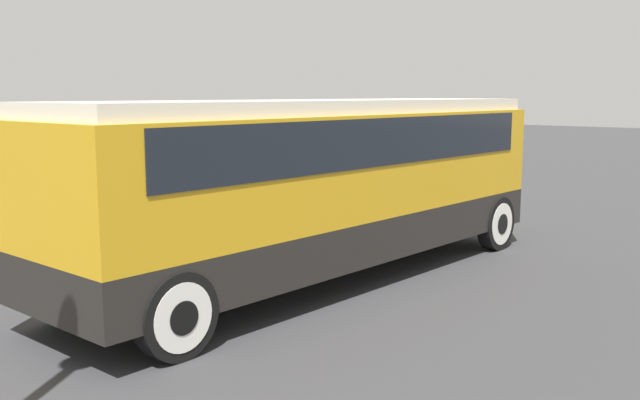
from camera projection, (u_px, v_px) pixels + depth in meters
name	position (u px, v px, depth m)	size (l,w,h in m)	color
ground_plane	(320.00, 279.00, 12.21)	(120.00, 120.00, 0.00)	#38383A
tour_bus	(324.00, 172.00, 12.01)	(9.98, 2.65, 3.05)	black
parked_car_mid	(184.00, 178.00, 20.93)	(4.24, 1.93, 1.42)	maroon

